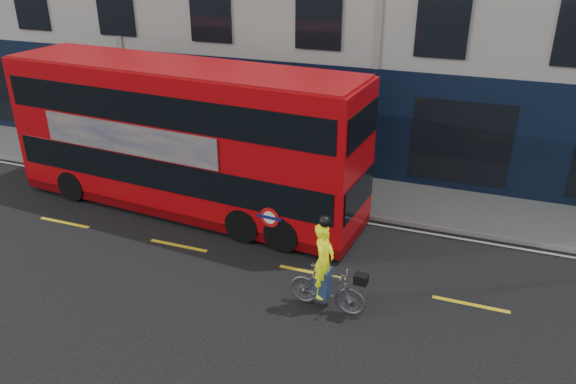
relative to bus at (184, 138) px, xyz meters
The scene contains 7 objects.
ground 6.65m from the bus, 37.62° to the right, with size 120.00×120.00×0.00m, color black.
pavement 6.07m from the bus, 28.78° to the left, with size 60.00×3.00×0.12m, color slate.
kerb 5.57m from the bus, 13.75° to the left, with size 60.00×0.12×0.13m, color slate.
road_edge_line 5.54m from the bus, 10.42° to the left, with size 58.00×0.10×0.01m, color silver.
lane_dashes 5.93m from the bus, 24.98° to the right, with size 58.00×0.12×0.01m, color gold, non-canonical shape.
bus is the anchor object (origin of this frame).
cyclist 6.93m from the bus, 32.61° to the right, with size 1.94×0.71×2.45m.
Camera 1 is at (3.72, -10.38, 8.12)m, focal length 35.00 mm.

